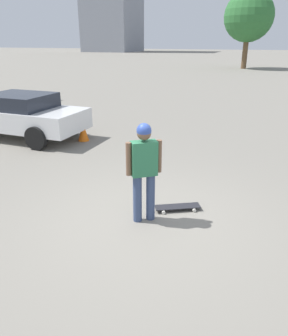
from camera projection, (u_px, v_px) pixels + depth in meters
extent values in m
plane|color=gray|center=(144.00, 219.00, 5.58)|extent=(220.00, 220.00, 0.00)
cylinder|color=#38476B|center=(137.00, 199.00, 5.40)|extent=(0.15, 0.15, 0.82)
cylinder|color=#38476B|center=(150.00, 197.00, 5.46)|extent=(0.15, 0.15, 0.82)
cube|color=#2D724C|center=(144.00, 158.00, 5.18)|extent=(0.40, 0.45, 0.57)
cylinder|color=brown|center=(129.00, 159.00, 5.11)|extent=(0.09, 0.09, 0.54)
cylinder|color=brown|center=(159.00, 156.00, 5.24)|extent=(0.09, 0.09, 0.54)
sphere|color=brown|center=(144.00, 133.00, 5.03)|extent=(0.22, 0.22, 0.22)
sphere|color=#2D4799|center=(144.00, 131.00, 5.01)|extent=(0.23, 0.23, 0.23)
cube|color=#232328|center=(178.00, 206.00, 5.87)|extent=(0.57, 0.82, 0.01)
cylinder|color=silver|center=(164.00, 213.00, 5.73)|extent=(0.06, 0.07, 0.06)
cylinder|color=silver|center=(161.00, 206.00, 5.96)|extent=(0.06, 0.07, 0.06)
cylinder|color=silver|center=(194.00, 210.00, 5.81)|extent=(0.06, 0.07, 0.06)
cylinder|color=silver|center=(191.00, 204.00, 6.03)|extent=(0.06, 0.07, 0.06)
cube|color=silver|center=(19.00, 117.00, 10.10)|extent=(1.83, 4.22, 0.60)
cube|color=#1E232D|center=(19.00, 101.00, 9.88)|extent=(1.60, 1.92, 0.42)
cylinder|color=black|center=(8.00, 118.00, 11.40)|extent=(0.22, 0.66, 0.66)
cylinder|color=black|center=(36.00, 138.00, 9.02)|extent=(0.22, 0.66, 0.66)
cylinder|color=black|center=(71.00, 124.00, 10.52)|extent=(0.22, 0.66, 0.66)
cylinder|color=brown|center=(245.00, 52.00, 34.45)|extent=(0.54, 0.54, 3.36)
sphere|color=#2D6B33|center=(249.00, 16.00, 33.20)|extent=(5.00, 5.00, 5.00)
cone|color=orange|center=(83.00, 132.00, 9.87)|extent=(0.33, 0.33, 0.55)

